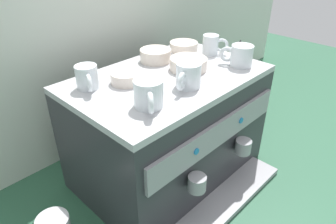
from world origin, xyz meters
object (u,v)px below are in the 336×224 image
ceramic_cup_0 (240,56)px  ceramic_cup_4 (149,94)px  ceramic_cup_1 (87,77)px  ceramic_bowl_2 (156,56)px  ceramic_bowl_1 (126,78)px  ceramic_bowl_3 (184,47)px  espresso_machine (169,128)px  ceramic_cup_3 (188,76)px  ceramic_cup_2 (212,45)px  coffee_grinder (235,81)px  ceramic_bowl_0 (188,64)px

ceramic_cup_0 → ceramic_cup_4: bearing=178.3°
ceramic_cup_1 → ceramic_bowl_2: bearing=3.3°
ceramic_bowl_1 → ceramic_bowl_3: bearing=11.4°
espresso_machine → ceramic_cup_3: (-0.02, -0.10, 0.24)m
ceramic_cup_1 → ceramic_bowl_3: size_ratio=0.91×
ceramic_cup_2 → ceramic_cup_3: 0.31m
ceramic_cup_2 → coffee_grinder: ceramic_cup_2 is taller
ceramic_bowl_1 → ceramic_bowl_2: bearing=19.5°
ceramic_cup_3 → ceramic_cup_1: bearing=135.9°
ceramic_cup_4 → ceramic_bowl_3: ceramic_cup_4 is taller
espresso_machine → ceramic_cup_1: size_ratio=6.55×
ceramic_cup_0 → ceramic_bowl_0: ceramic_cup_0 is taller
ceramic_cup_2 → ceramic_cup_1: bearing=170.7°
ceramic_bowl_2 → ceramic_cup_2: bearing=-26.3°
ceramic_cup_0 → ceramic_cup_1: size_ratio=1.10×
espresso_machine → ceramic_bowl_1: ceramic_bowl_1 is taller
ceramic_cup_2 → ceramic_bowl_3: ceramic_cup_2 is taller
ceramic_cup_0 → ceramic_cup_3: (-0.26, 0.02, 0.00)m
ceramic_cup_0 → ceramic_bowl_0: bearing=144.8°
ceramic_cup_2 → ceramic_bowl_1: (-0.40, 0.03, -0.02)m
ceramic_cup_1 → ceramic_bowl_3: bearing=2.4°
ceramic_cup_3 → ceramic_bowl_0: bearing=40.1°
ceramic_cup_4 → ceramic_cup_0: bearing=-1.7°
ceramic_bowl_1 → coffee_grinder: bearing=-0.1°
ceramic_cup_4 → ceramic_bowl_3: size_ratio=0.99×
espresso_machine → ceramic_bowl_1: (-0.13, 0.06, 0.22)m
ceramic_cup_4 → ceramic_bowl_0: 0.29m
ceramic_cup_3 → ceramic_bowl_0: ceramic_cup_3 is taller
ceramic_cup_3 → ceramic_bowl_2: ceramic_cup_3 is taller
ceramic_cup_3 → ceramic_bowl_3: (0.24, 0.23, -0.02)m
ceramic_bowl_1 → ceramic_bowl_3: 0.36m
ceramic_bowl_2 → ceramic_bowl_0: bearing=-80.2°
coffee_grinder → espresso_machine: bearing=-173.4°
ceramic_cup_1 → coffee_grinder: size_ratio=0.25×
ceramic_cup_0 → ceramic_bowl_1: bearing=154.4°
ceramic_cup_4 → ceramic_bowl_1: ceramic_cup_4 is taller
ceramic_cup_1 → ceramic_bowl_0: (0.32, -0.12, -0.02)m
ceramic_cup_4 → coffee_grinder: 0.77m
ceramic_cup_1 → ceramic_cup_3: ceramic_cup_3 is taller
ceramic_bowl_3 → espresso_machine: bearing=-149.1°
ceramic_cup_2 → ceramic_cup_3: (-0.29, -0.13, 0.00)m
ceramic_bowl_3 → coffee_grinder: size_ratio=0.28×
ceramic_cup_4 → ceramic_bowl_3: bearing=30.1°
ceramic_bowl_2 → ceramic_cup_1: bearing=-176.7°
ceramic_bowl_3 → ceramic_bowl_0: bearing=-133.6°
ceramic_bowl_0 → ceramic_bowl_2: size_ratio=1.14×
coffee_grinder → ceramic_cup_4: bearing=-167.0°
ceramic_cup_4 → coffee_grinder: size_ratio=0.28×
ceramic_cup_4 → ceramic_bowl_3: (0.41, 0.23, -0.02)m
ceramic_cup_2 → ceramic_cup_4: 0.47m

